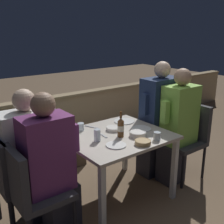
# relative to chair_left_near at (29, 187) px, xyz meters

# --- Properties ---
(ground_plane) EXTENTS (16.00, 16.00, 0.00)m
(ground_plane) POSITION_rel_chair_left_near_xyz_m (0.97, 0.12, -0.53)
(ground_plane) COLOR #7A6047
(parapet_wall) EXTENTS (9.00, 0.18, 0.73)m
(parapet_wall) POSITION_rel_chair_left_near_xyz_m (0.97, 1.92, -0.17)
(parapet_wall) COLOR tan
(parapet_wall) RESTS_ON ground_plane
(dining_table) EXTENTS (1.01, 0.89, 0.71)m
(dining_table) POSITION_rel_chair_left_near_xyz_m (0.97, 0.12, 0.09)
(dining_table) COLOR #BCB2A3
(dining_table) RESTS_ON ground_plane
(planter_hedge) EXTENTS (0.74, 0.47, 0.58)m
(planter_hedge) POSITION_rel_chair_left_near_xyz_m (0.74, 1.10, -0.21)
(planter_hedge) COLOR brown
(planter_hedge) RESTS_ON ground_plane
(chair_left_near) EXTENTS (0.45, 0.44, 0.88)m
(chair_left_near) POSITION_rel_chair_left_near_xyz_m (0.00, 0.00, 0.00)
(chair_left_near) COLOR #333338
(chair_left_near) RESTS_ON ground_plane
(person_purple_stripe) EXTENTS (0.48, 0.26, 1.28)m
(person_purple_stripe) POSITION_rel_chair_left_near_xyz_m (0.20, 0.00, 0.11)
(person_purple_stripe) COLOR #282833
(person_purple_stripe) RESTS_ON ground_plane
(chair_left_far) EXTENTS (0.45, 0.44, 0.88)m
(chair_left_far) POSITION_rel_chair_left_near_xyz_m (-0.04, 0.30, 0.00)
(chair_left_far) COLOR #333338
(chair_left_far) RESTS_ON ground_plane
(person_white_polo) EXTENTS (0.52, 0.26, 1.25)m
(person_white_polo) POSITION_rel_chair_left_near_xyz_m (0.16, 0.30, 0.09)
(person_white_polo) COLOR #282833
(person_white_polo) RESTS_ON ground_plane
(chair_right_near) EXTENTS (0.45, 0.44, 0.88)m
(chair_right_near) POSITION_rel_chair_left_near_xyz_m (1.94, -0.02, 0.00)
(chair_right_near) COLOR #333338
(chair_right_near) RESTS_ON ground_plane
(person_green_blouse) EXTENTS (0.48, 0.26, 1.32)m
(person_green_blouse) POSITION_rel_chair_left_near_xyz_m (1.75, -0.02, 0.13)
(person_green_blouse) COLOR #282833
(person_green_blouse) RESTS_ON ground_plane
(chair_right_far) EXTENTS (0.45, 0.44, 0.88)m
(chair_right_far) POSITION_rel_chair_left_near_xyz_m (1.91, 0.25, 0.00)
(chair_right_far) COLOR #333338
(chair_right_far) RESTS_ON ground_plane
(person_navy_jumper) EXTENTS (0.52, 0.26, 1.37)m
(person_navy_jumper) POSITION_rel_chair_left_near_xyz_m (1.71, 0.25, 0.15)
(person_navy_jumper) COLOR #282833
(person_navy_jumper) RESTS_ON ground_plane
(beer_bottle) EXTENTS (0.06, 0.06, 0.26)m
(beer_bottle) POSITION_rel_chair_left_near_xyz_m (0.97, 0.05, 0.27)
(beer_bottle) COLOR brown
(beer_bottle) RESTS_ON dining_table
(plate_0) EXTENTS (0.24, 0.24, 0.01)m
(plate_0) POSITION_rel_chair_left_near_xyz_m (1.29, 0.38, 0.18)
(plate_0) COLOR white
(plate_0) RESTS_ON dining_table
(plate_1) EXTENTS (0.19, 0.19, 0.01)m
(plate_1) POSITION_rel_chair_left_near_xyz_m (0.80, -0.09, 0.18)
(plate_1) COLOR white
(plate_1) RESTS_ON dining_table
(plate_2) EXTENTS (0.21, 0.21, 0.01)m
(plate_2) POSITION_rel_chair_left_near_xyz_m (1.28, 0.08, 0.18)
(plate_2) COLOR white
(plate_2) RESTS_ON dining_table
(bowl_0) EXTENTS (0.16, 0.16, 0.05)m
(bowl_0) POSITION_rel_chair_left_near_xyz_m (1.11, -0.04, 0.20)
(bowl_0) COLOR silver
(bowl_0) RESTS_ON dining_table
(bowl_1) EXTENTS (0.16, 0.16, 0.04)m
(bowl_1) POSITION_rel_chair_left_near_xyz_m (1.03, 0.24, 0.19)
(bowl_1) COLOR silver
(bowl_1) RESTS_ON dining_table
(bowl_2) EXTENTS (0.15, 0.15, 0.04)m
(bowl_2) POSITION_rel_chair_left_near_xyz_m (1.01, -0.22, 0.20)
(bowl_2) COLOR tan
(bowl_2) RESTS_ON dining_table
(glass_cup_0) EXTENTS (0.08, 0.08, 0.08)m
(glass_cup_0) POSITION_rel_chair_left_near_xyz_m (0.59, 0.35, 0.21)
(glass_cup_0) COLOR silver
(glass_cup_0) RESTS_ON dining_table
(glass_cup_1) EXTENTS (0.06, 0.06, 0.12)m
(glass_cup_1) POSITION_rel_chair_left_near_xyz_m (0.73, 0.10, 0.23)
(glass_cup_1) COLOR silver
(glass_cup_1) RESTS_ON dining_table
(glass_cup_2) EXTENTS (0.07, 0.07, 0.08)m
(glass_cup_2) POSITION_rel_chair_left_near_xyz_m (1.19, -0.23, 0.21)
(glass_cup_2) COLOR silver
(glass_cup_2) RESTS_ON dining_table
(glass_cup_3) EXTENTS (0.07, 0.07, 0.08)m
(glass_cup_3) POSITION_rel_chair_left_near_xyz_m (0.75, 0.44, 0.21)
(glass_cup_3) COLOR silver
(glass_cup_3) RESTS_ON dining_table
(fork_0) EXTENTS (0.08, 0.17, 0.01)m
(fork_0) POSITION_rel_chair_left_near_xyz_m (0.89, 0.45, 0.18)
(fork_0) COLOR silver
(fork_0) RESTS_ON dining_table
(fork_1) EXTENTS (0.04, 0.17, 0.01)m
(fork_1) POSITION_rel_chair_left_near_xyz_m (0.85, 0.19, 0.18)
(fork_1) COLOR silver
(fork_1) RESTS_ON dining_table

